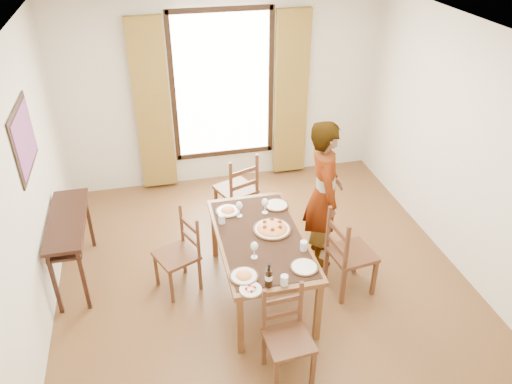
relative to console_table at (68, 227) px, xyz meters
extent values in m
plane|color=#4F2B18|center=(2.03, -0.60, -0.68)|extent=(5.00, 5.00, 0.00)
cube|color=silver|center=(2.03, 1.90, 0.67)|extent=(4.50, 0.10, 2.70)
cube|color=silver|center=(-0.22, -0.60, 0.67)|extent=(0.10, 5.00, 2.70)
cube|color=silver|center=(4.28, -0.60, 0.67)|extent=(0.10, 5.00, 2.70)
cube|color=white|center=(2.03, -0.60, 2.04)|extent=(4.50, 5.00, 0.04)
cube|color=white|center=(2.03, 1.87, 0.77)|extent=(1.30, 0.04, 2.00)
cube|color=olive|center=(1.05, 1.81, 0.57)|extent=(0.48, 0.10, 2.40)
cube|color=olive|center=(3.01, 1.81, 0.57)|extent=(0.48, 0.10, 2.40)
cube|color=black|center=(-0.21, 0.00, 1.07)|extent=(0.02, 0.86, 0.66)
cube|color=#CC2640|center=(-0.20, 0.00, 1.07)|extent=(0.01, 0.76, 0.56)
cube|color=black|center=(0.00, 0.00, 0.10)|extent=(0.38, 1.20, 0.04)
cube|color=black|center=(0.00, 0.00, -0.02)|extent=(0.34, 1.10, 0.03)
cube|color=black|center=(-0.14, -0.55, -0.30)|extent=(0.04, 0.04, 0.76)
cube|color=black|center=(-0.14, 0.55, -0.30)|extent=(0.04, 0.04, 0.76)
cube|color=black|center=(0.14, -0.55, -0.30)|extent=(0.04, 0.04, 0.76)
cube|color=black|center=(0.14, 0.55, -0.30)|extent=(0.04, 0.04, 0.76)
cube|color=brown|center=(1.95, -0.73, 0.04)|extent=(0.88, 1.62, 0.05)
cube|color=black|center=(1.95, -0.73, 0.07)|extent=(0.81, 1.49, 0.01)
cube|color=brown|center=(1.57, -1.48, -0.33)|extent=(0.06, 0.06, 0.70)
cube|color=brown|center=(1.57, 0.02, -0.33)|extent=(0.06, 0.06, 0.70)
cube|color=brown|center=(2.33, -1.48, -0.33)|extent=(0.06, 0.06, 0.70)
cube|color=brown|center=(2.33, 0.02, -0.33)|extent=(0.06, 0.06, 0.70)
cube|color=#4F2A1A|center=(1.09, -0.44, -0.25)|extent=(0.53, 0.53, 0.04)
cube|color=#4F2A1A|center=(0.86, -0.35, -0.47)|extent=(0.04, 0.04, 0.43)
cube|color=#4F2A1A|center=(1.18, -0.21, -0.47)|extent=(0.04, 0.04, 0.43)
cube|color=#4F2A1A|center=(1.00, -0.66, -0.47)|extent=(0.04, 0.04, 0.43)
cube|color=#4F2A1A|center=(1.32, -0.53, -0.47)|extent=(0.04, 0.04, 0.43)
cube|color=#4F2A1A|center=(1.19, -0.20, -0.01)|extent=(0.03, 0.03, 0.48)
cube|color=#4F2A1A|center=(1.33, -0.52, -0.01)|extent=(0.03, 0.03, 0.48)
cube|color=#4F2A1A|center=(1.26, -0.36, -0.11)|extent=(0.16, 0.33, 0.05)
cube|color=#4F2A1A|center=(1.26, -0.36, 0.07)|extent=(0.16, 0.33, 0.05)
cube|color=#4F2A1A|center=(1.97, 0.70, -0.21)|extent=(0.58, 0.58, 0.04)
cube|color=#4F2A1A|center=(2.08, 0.95, -0.45)|extent=(0.04, 0.04, 0.48)
cube|color=#4F2A1A|center=(2.21, 0.59, -0.45)|extent=(0.04, 0.04, 0.48)
cube|color=#4F2A1A|center=(1.72, 0.81, -0.45)|extent=(0.04, 0.04, 0.48)
cube|color=#4F2A1A|center=(1.86, 0.45, -0.45)|extent=(0.04, 0.04, 0.48)
cube|color=#4F2A1A|center=(2.22, 0.58, 0.06)|extent=(0.04, 0.04, 0.53)
cube|color=#4F2A1A|center=(1.86, 0.44, 0.06)|extent=(0.04, 0.04, 0.53)
cube|color=#4F2A1A|center=(2.04, 0.51, -0.05)|extent=(0.37, 0.16, 0.05)
cube|color=#4F2A1A|center=(2.04, 0.51, 0.14)|extent=(0.37, 0.16, 0.05)
cube|color=#4F2A1A|center=(1.94, -1.83, -0.26)|extent=(0.42, 0.42, 0.04)
cube|color=#4F2A1A|center=(1.78, -2.01, -0.47)|extent=(0.04, 0.04, 0.43)
cube|color=#4F2A1A|center=(1.75, -1.67, -0.47)|extent=(0.04, 0.04, 0.43)
cube|color=#4F2A1A|center=(2.12, -1.99, -0.47)|extent=(0.04, 0.04, 0.43)
cube|color=#4F2A1A|center=(2.09, -1.65, -0.47)|extent=(0.04, 0.04, 0.43)
cube|color=#4F2A1A|center=(1.75, -1.66, -0.02)|extent=(0.03, 0.03, 0.47)
cube|color=#4F2A1A|center=(2.09, -1.64, -0.02)|extent=(0.03, 0.03, 0.47)
cube|color=#4F2A1A|center=(1.92, -1.65, -0.12)|extent=(0.34, 0.05, 0.05)
cube|color=#4F2A1A|center=(1.92, -1.65, 0.06)|extent=(0.34, 0.05, 0.05)
cube|color=#4F2A1A|center=(2.91, -0.87, -0.21)|extent=(0.50, 0.50, 0.04)
cube|color=#4F2A1A|center=(3.13, -1.04, -0.45)|extent=(0.04, 0.04, 0.47)
cube|color=#4F2A1A|center=(2.75, -1.09, -0.45)|extent=(0.04, 0.04, 0.47)
cube|color=#4F2A1A|center=(3.07, -0.66, -0.45)|extent=(0.04, 0.04, 0.47)
cube|color=#4F2A1A|center=(2.70, -0.71, -0.45)|extent=(0.04, 0.04, 0.47)
cube|color=#4F2A1A|center=(2.74, -1.09, 0.05)|extent=(0.04, 0.04, 0.53)
cube|color=#4F2A1A|center=(2.69, -0.71, 0.05)|extent=(0.04, 0.04, 0.53)
cube|color=#4F2A1A|center=(2.71, -0.90, -0.05)|extent=(0.08, 0.38, 0.05)
cube|color=#4F2A1A|center=(2.71, -0.90, 0.14)|extent=(0.08, 0.38, 0.05)
imported|color=gray|center=(2.78, -0.28, 0.19)|extent=(0.78, 0.63, 1.76)
cylinder|color=silver|center=(2.31, -1.04, 0.12)|extent=(0.07, 0.07, 0.10)
cylinder|color=silver|center=(1.60, -0.40, 0.12)|extent=(0.07, 0.07, 0.10)
cylinder|color=silver|center=(1.98, -1.48, 0.12)|extent=(0.07, 0.07, 0.10)
camera|label=1|loc=(0.97, -4.70, 3.11)|focal=35.00mm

